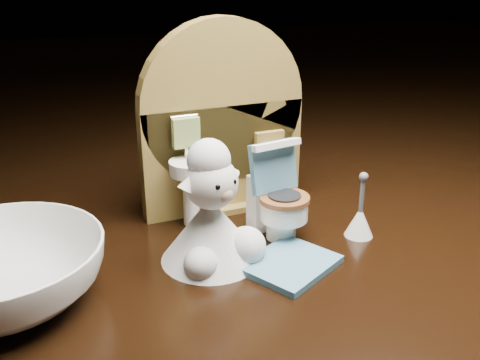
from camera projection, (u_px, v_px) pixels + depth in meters
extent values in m
cube|color=black|center=(255.00, 301.00, 0.40)|extent=(2.50, 2.50, 0.10)
cube|color=olive|center=(223.00, 158.00, 0.42)|extent=(0.13, 0.02, 0.09)
cylinder|color=olive|center=(222.00, 104.00, 0.41)|extent=(0.13, 0.02, 0.13)
cube|color=olive|center=(223.00, 204.00, 0.44)|extent=(0.05, 0.04, 0.01)
cylinder|color=white|center=(191.00, 197.00, 0.40)|extent=(0.01, 0.01, 0.04)
cylinder|color=white|center=(191.00, 167.00, 0.39)|extent=(0.03, 0.03, 0.01)
cylinder|color=silver|center=(187.00, 151.00, 0.39)|extent=(0.00, 0.00, 0.01)
cube|color=#869B50|center=(186.00, 132.00, 0.39)|extent=(0.02, 0.01, 0.02)
cube|color=olive|center=(269.00, 145.00, 0.42)|extent=(0.02, 0.01, 0.02)
cylinder|color=beige|center=(273.00, 154.00, 0.42)|extent=(0.02, 0.02, 0.02)
cylinder|color=white|center=(281.00, 227.00, 0.39)|extent=(0.02, 0.02, 0.02)
cylinder|color=white|center=(284.00, 210.00, 0.38)|extent=(0.03, 0.03, 0.01)
cylinder|color=brown|center=(284.00, 199.00, 0.38)|extent=(0.04, 0.04, 0.00)
cube|color=white|center=(267.00, 201.00, 0.40)|extent=(0.03, 0.02, 0.04)
cube|color=teal|center=(273.00, 167.00, 0.38)|extent=(0.04, 0.02, 0.04)
cube|color=white|center=(277.00, 145.00, 0.37)|extent=(0.04, 0.01, 0.01)
cylinder|color=#99C51F|center=(277.00, 165.00, 0.39)|extent=(0.01, 0.01, 0.01)
cube|color=teal|center=(290.00, 264.00, 0.35)|extent=(0.07, 0.07, 0.00)
cone|color=white|center=(360.00, 221.00, 0.39)|extent=(0.02, 0.02, 0.02)
cylinder|color=#59595B|center=(362.00, 195.00, 0.38)|extent=(0.00, 0.00, 0.03)
sphere|color=#59595B|center=(364.00, 177.00, 0.37)|extent=(0.01, 0.01, 0.01)
cone|color=silver|center=(210.00, 229.00, 0.35)|extent=(0.07, 0.07, 0.04)
sphere|color=silver|center=(246.00, 246.00, 0.35)|extent=(0.03, 0.03, 0.03)
sphere|color=silver|center=(201.00, 264.00, 0.34)|extent=(0.02, 0.02, 0.02)
sphere|color=silver|center=(211.00, 183.00, 0.34)|extent=(0.03, 0.03, 0.03)
sphere|color=tan|center=(224.00, 194.00, 0.33)|extent=(0.01, 0.01, 0.01)
sphere|color=silver|center=(209.00, 160.00, 0.34)|extent=(0.03, 0.03, 0.03)
cone|color=silver|center=(189.00, 181.00, 0.33)|extent=(0.02, 0.01, 0.02)
cone|color=silver|center=(228.00, 170.00, 0.35)|extent=(0.02, 0.01, 0.02)
sphere|color=black|center=(217.00, 187.00, 0.32)|extent=(0.00, 0.00, 0.00)
sphere|color=black|center=(233.00, 182.00, 0.33)|extent=(0.00, 0.00, 0.00)
imported|color=white|center=(1.00, 274.00, 0.31)|extent=(0.15, 0.15, 0.04)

